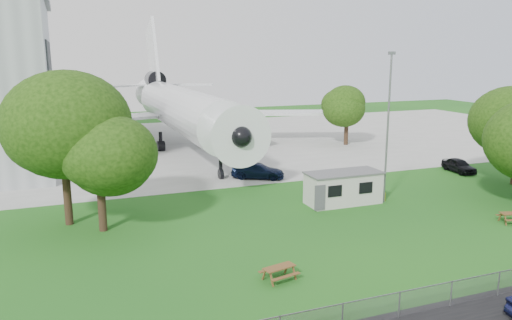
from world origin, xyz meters
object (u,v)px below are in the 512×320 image
object	(u,v)px
airliner	(180,107)
picnic_east	(512,223)
site_cabin	(343,188)
picnic_west	(279,280)

from	to	relation	value
airliner	picnic_east	world-z (taller)	airliner
airliner	site_cabin	size ratio (longest dim) A/B	7.07
site_cabin	picnic_west	xyz separation A→B (m)	(-10.52, -11.08, -1.31)
picnic_east	airliner	bearing A→B (deg)	129.45
site_cabin	airliner	bearing A→B (deg)	103.60
site_cabin	picnic_east	bearing A→B (deg)	-44.06
picnic_west	picnic_east	size ratio (longest dim) A/B	1.00
airliner	site_cabin	distance (m)	29.77
airliner	picnic_west	world-z (taller)	airliner
airliner	picnic_west	bearing A→B (deg)	-95.14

